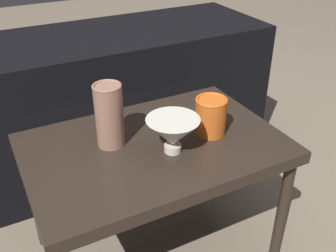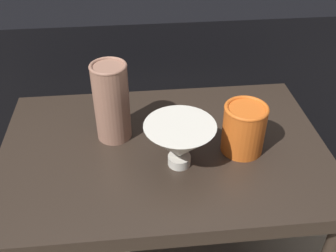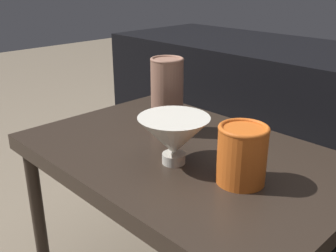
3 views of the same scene
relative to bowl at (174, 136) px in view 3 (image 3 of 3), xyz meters
name	(u,v)px [view 3 (image 3 of 3)]	position (x,y,z in m)	size (l,w,h in m)	color
table	(184,168)	(-0.03, 0.06, -0.11)	(0.78, 0.52, 0.46)	#2D231C
couch_backdrop	(304,138)	(-0.03, 0.69, -0.22)	(1.57, 0.50, 0.62)	black
bowl	(174,136)	(0.00, 0.00, 0.00)	(0.16, 0.16, 0.11)	silver
vase_textured_left	(167,95)	(-0.15, 0.12, 0.04)	(0.09, 0.09, 0.20)	#996B56
vase_colorful_right	(242,154)	(0.15, 0.04, 0.00)	(0.10, 0.10, 0.12)	orange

